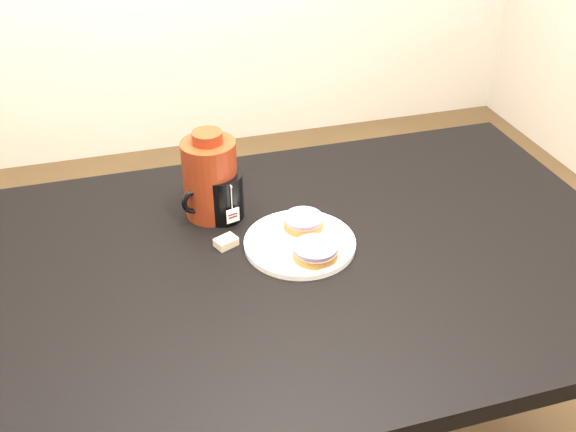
{
  "coord_description": "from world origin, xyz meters",
  "views": [
    {
      "loc": [
        -0.32,
        -1.0,
        1.56
      ],
      "look_at": [
        -0.02,
        0.06,
        0.81
      ],
      "focal_mm": 40.0,
      "sensor_mm": 36.0,
      "label": 1
    }
  ],
  "objects_px": {
    "bagel_front": "(315,251)",
    "mug": "(220,195)",
    "table": "(304,286)",
    "bagel_back": "(303,222)",
    "teabag_pouch": "(226,242)",
    "bagel_package": "(210,177)",
    "plate": "(300,242)"
  },
  "relations": [
    {
      "from": "bagel_front",
      "to": "mug",
      "type": "bearing_deg",
      "value": 124.69
    },
    {
      "from": "table",
      "to": "bagel_back",
      "type": "bearing_deg",
      "value": 73.97
    },
    {
      "from": "table",
      "to": "bagel_front",
      "type": "xyz_separation_m",
      "value": [
        0.01,
        -0.03,
        0.11
      ]
    },
    {
      "from": "mug",
      "to": "teabag_pouch",
      "type": "xyz_separation_m",
      "value": [
        -0.01,
        -0.11,
        -0.05
      ]
    },
    {
      "from": "table",
      "to": "bagel_front",
      "type": "height_order",
      "value": "bagel_front"
    },
    {
      "from": "bagel_front",
      "to": "bagel_package",
      "type": "xyz_separation_m",
      "value": [
        -0.17,
        0.23,
        0.07
      ]
    },
    {
      "from": "plate",
      "to": "mug",
      "type": "xyz_separation_m",
      "value": [
        -0.14,
        0.16,
        0.05
      ]
    },
    {
      "from": "teabag_pouch",
      "to": "bagel_back",
      "type": "bearing_deg",
      "value": 1.16
    },
    {
      "from": "table",
      "to": "plate",
      "type": "relative_size",
      "value": 5.97
    },
    {
      "from": "teabag_pouch",
      "to": "plate",
      "type": "bearing_deg",
      "value": -16.3
    },
    {
      "from": "mug",
      "to": "bagel_package",
      "type": "distance_m",
      "value": 0.05
    },
    {
      "from": "table",
      "to": "plate",
      "type": "height_order",
      "value": "plate"
    },
    {
      "from": "teabag_pouch",
      "to": "bagel_package",
      "type": "height_order",
      "value": "bagel_package"
    },
    {
      "from": "mug",
      "to": "bagel_package",
      "type": "relative_size",
      "value": 0.75
    },
    {
      "from": "table",
      "to": "bagel_back",
      "type": "relative_size",
      "value": 13.88
    },
    {
      "from": "bagel_front",
      "to": "bagel_package",
      "type": "height_order",
      "value": "bagel_package"
    },
    {
      "from": "bagel_package",
      "to": "bagel_front",
      "type": "bearing_deg",
      "value": -54.66
    },
    {
      "from": "plate",
      "to": "bagel_back",
      "type": "relative_size",
      "value": 2.32
    },
    {
      "from": "table",
      "to": "mug",
      "type": "xyz_separation_m",
      "value": [
        -0.13,
        0.19,
        0.14
      ]
    },
    {
      "from": "bagel_front",
      "to": "bagel_back",
      "type": "bearing_deg",
      "value": 85.5
    },
    {
      "from": "bagel_back",
      "to": "bagel_package",
      "type": "distance_m",
      "value": 0.23
    },
    {
      "from": "table",
      "to": "mug",
      "type": "distance_m",
      "value": 0.27
    },
    {
      "from": "bagel_back",
      "to": "bagel_package",
      "type": "height_order",
      "value": "bagel_package"
    },
    {
      "from": "table",
      "to": "plate",
      "type": "distance_m",
      "value": 0.1
    },
    {
      "from": "bagel_back",
      "to": "teabag_pouch",
      "type": "relative_size",
      "value": 2.24
    },
    {
      "from": "plate",
      "to": "bagel_front",
      "type": "bearing_deg",
      "value": -76.91
    },
    {
      "from": "plate",
      "to": "bagel_package",
      "type": "distance_m",
      "value": 0.25
    },
    {
      "from": "table",
      "to": "mug",
      "type": "bearing_deg",
      "value": 125.49
    },
    {
      "from": "table",
      "to": "teabag_pouch",
      "type": "xyz_separation_m",
      "value": [
        -0.15,
        0.08,
        0.09
      ]
    },
    {
      "from": "plate",
      "to": "bagel_back",
      "type": "bearing_deg",
      "value": 64.43
    },
    {
      "from": "bagel_back",
      "to": "mug",
      "type": "relative_size",
      "value": 0.67
    },
    {
      "from": "plate",
      "to": "mug",
      "type": "relative_size",
      "value": 1.55
    }
  ]
}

